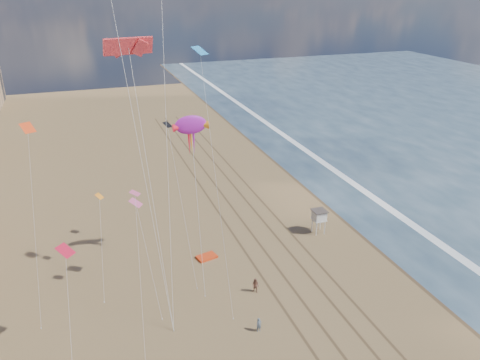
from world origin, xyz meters
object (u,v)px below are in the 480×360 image
show_kite (191,125)px  kite_flyer_b (256,286)px  lifeguard_stand (319,216)px  grounded_kite (207,257)px  kite_flyer_a (259,325)px

show_kite → kite_flyer_b: size_ratio=10.92×
lifeguard_stand → grounded_kite: (-15.82, -1.05, -2.44)m
lifeguard_stand → kite_flyer_b: bearing=-143.3°
lifeguard_stand → show_kite: 22.28m
kite_flyer_a → kite_flyer_b: size_ratio=0.87×
lifeguard_stand → kite_flyer_a: (-14.57, -15.28, -1.82)m
grounded_kite → show_kite: (-1.23, 0.23, 16.75)m
kite_flyer_b → lifeguard_stand: bearing=85.6°
grounded_kite → show_kite: 16.79m
grounded_kite → kite_flyer_a: 14.30m
grounded_kite → kite_flyer_b: (3.16, -8.40, 0.73)m
kite_flyer_b → grounded_kite: bearing=159.5°
kite_flyer_a → lifeguard_stand: bearing=35.2°
kite_flyer_a → kite_flyer_b: 6.14m
kite_flyer_a → kite_flyer_b: (1.91, 5.83, 0.11)m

